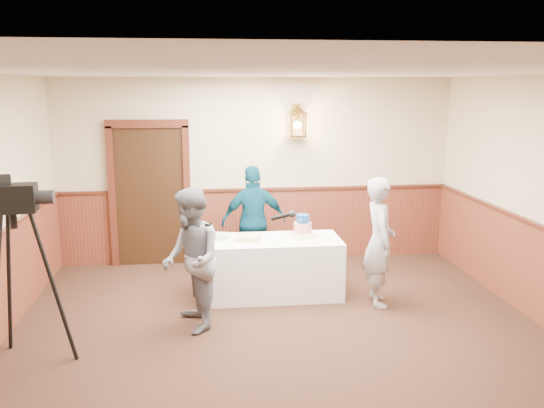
{
  "coord_description": "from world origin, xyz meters",
  "views": [
    {
      "loc": [
        -0.78,
        -5.16,
        2.67
      ],
      "look_at": [
        0.03,
        1.7,
        1.25
      ],
      "focal_mm": 38.0,
      "sensor_mm": 36.0,
      "label": 1
    }
  ],
  "objects_px": {
    "tv_camera_rig": "(20,286)",
    "interviewer": "(191,260)",
    "tiered_cake": "(303,228)",
    "baker": "(379,242)",
    "sheet_cake_green": "(219,236)",
    "assistant_p": "(254,221)",
    "display_table": "(270,267)",
    "sheet_cake_yellow": "(248,238)"
  },
  "relations": [
    {
      "from": "interviewer",
      "to": "baker",
      "type": "xyz_separation_m",
      "value": [
        2.27,
        0.48,
        0.0
      ]
    },
    {
      "from": "display_table",
      "to": "tiered_cake",
      "type": "bearing_deg",
      "value": 8.7
    },
    {
      "from": "sheet_cake_green",
      "to": "tv_camera_rig",
      "type": "distance_m",
      "value": 2.6
    },
    {
      "from": "sheet_cake_green",
      "to": "interviewer",
      "type": "distance_m",
      "value": 1.11
    },
    {
      "from": "tiered_cake",
      "to": "sheet_cake_yellow",
      "type": "height_order",
      "value": "tiered_cake"
    },
    {
      "from": "interviewer",
      "to": "assistant_p",
      "type": "height_order",
      "value": "interviewer"
    },
    {
      "from": "tiered_cake",
      "to": "sheet_cake_yellow",
      "type": "relative_size",
      "value": 1.19
    },
    {
      "from": "baker",
      "to": "display_table",
      "type": "bearing_deg",
      "value": 74.06
    },
    {
      "from": "interviewer",
      "to": "tv_camera_rig",
      "type": "distance_m",
      "value": 1.74
    },
    {
      "from": "tiered_cake",
      "to": "tv_camera_rig",
      "type": "relative_size",
      "value": 0.21
    },
    {
      "from": "baker",
      "to": "assistant_p",
      "type": "distance_m",
      "value": 1.93
    },
    {
      "from": "tiered_cake",
      "to": "baker",
      "type": "xyz_separation_m",
      "value": [
        0.86,
        -0.53,
        -0.07
      ]
    },
    {
      "from": "interviewer",
      "to": "baker",
      "type": "distance_m",
      "value": 2.32
    },
    {
      "from": "baker",
      "to": "interviewer",
      "type": "bearing_deg",
      "value": 105.61
    },
    {
      "from": "tv_camera_rig",
      "to": "interviewer",
      "type": "bearing_deg",
      "value": 17.22
    },
    {
      "from": "tiered_cake",
      "to": "tv_camera_rig",
      "type": "distance_m",
      "value": 3.45
    },
    {
      "from": "display_table",
      "to": "tiered_cake",
      "type": "relative_size",
      "value": 4.86
    },
    {
      "from": "sheet_cake_yellow",
      "to": "tv_camera_rig",
      "type": "xyz_separation_m",
      "value": [
        -2.3,
        -1.58,
        0.02
      ]
    },
    {
      "from": "display_table",
      "to": "tv_camera_rig",
      "type": "bearing_deg",
      "value": -148.1
    },
    {
      "from": "tiered_cake",
      "to": "baker",
      "type": "distance_m",
      "value": 1.01
    },
    {
      "from": "display_table",
      "to": "interviewer",
      "type": "height_order",
      "value": "interviewer"
    },
    {
      "from": "sheet_cake_green",
      "to": "baker",
      "type": "height_order",
      "value": "baker"
    },
    {
      "from": "interviewer",
      "to": "tv_camera_rig",
      "type": "xyz_separation_m",
      "value": [
        -1.61,
        -0.67,
        0.0
      ]
    },
    {
      "from": "sheet_cake_green",
      "to": "sheet_cake_yellow",
      "type": "bearing_deg",
      "value": -21.31
    },
    {
      "from": "sheet_cake_green",
      "to": "baker",
      "type": "bearing_deg",
      "value": -16.5
    },
    {
      "from": "tiered_cake",
      "to": "sheet_cake_green",
      "type": "xyz_separation_m",
      "value": [
        -1.07,
        0.05,
        -0.09
      ]
    },
    {
      "from": "sheet_cake_yellow",
      "to": "tiered_cake",
      "type": "bearing_deg",
      "value": 7.24
    },
    {
      "from": "display_table",
      "to": "interviewer",
      "type": "relative_size",
      "value": 1.13
    },
    {
      "from": "baker",
      "to": "assistant_p",
      "type": "height_order",
      "value": "baker"
    },
    {
      "from": "tiered_cake",
      "to": "sheet_cake_yellow",
      "type": "xyz_separation_m",
      "value": [
        -0.72,
        -0.09,
        -0.08
      ]
    },
    {
      "from": "tiered_cake",
      "to": "baker",
      "type": "bearing_deg",
      "value": -31.41
    },
    {
      "from": "display_table",
      "to": "tiered_cake",
      "type": "distance_m",
      "value": 0.66
    },
    {
      "from": "display_table",
      "to": "sheet_cake_yellow",
      "type": "height_order",
      "value": "sheet_cake_yellow"
    },
    {
      "from": "sheet_cake_green",
      "to": "baker",
      "type": "xyz_separation_m",
      "value": [
        1.94,
        -0.57,
        0.02
      ]
    },
    {
      "from": "sheet_cake_yellow",
      "to": "interviewer",
      "type": "bearing_deg",
      "value": -127.05
    },
    {
      "from": "display_table",
      "to": "sheet_cake_green",
      "type": "distance_m",
      "value": 0.77
    },
    {
      "from": "tiered_cake",
      "to": "baker",
      "type": "height_order",
      "value": "baker"
    },
    {
      "from": "sheet_cake_green",
      "to": "assistant_p",
      "type": "distance_m",
      "value": 0.89
    },
    {
      "from": "tv_camera_rig",
      "to": "sheet_cake_green",
      "type": "bearing_deg",
      "value": 36.19
    },
    {
      "from": "tiered_cake",
      "to": "interviewer",
      "type": "distance_m",
      "value": 1.73
    },
    {
      "from": "display_table",
      "to": "sheet_cake_green",
      "type": "xyz_separation_m",
      "value": [
        -0.64,
        0.11,
        0.41
      ]
    },
    {
      "from": "sheet_cake_green",
      "to": "assistant_p",
      "type": "xyz_separation_m",
      "value": [
        0.51,
        0.73,
        0.01
      ]
    }
  ]
}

